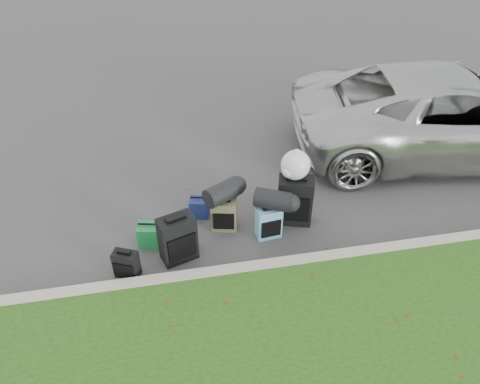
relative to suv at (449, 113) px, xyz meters
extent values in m
plane|color=#383535|center=(-4.19, -1.54, -0.82)|extent=(120.00, 120.00, 0.00)
cube|color=#9E937F|center=(-4.19, -2.54, -0.74)|extent=(120.00, 0.18, 0.15)
imported|color=#B7B7B2|center=(0.00, 0.00, 0.00)|extent=(6.22, 3.56, 1.63)
cube|color=black|center=(-6.09, -2.25, -0.60)|extent=(0.39, 0.31, 0.43)
cube|color=black|center=(-5.34, -2.03, -0.45)|extent=(0.59, 0.46, 0.74)
cube|color=#46422C|center=(-4.57, -1.50, -0.54)|extent=(0.44, 0.33, 0.55)
cube|color=teal|center=(-3.93, -1.82, -0.55)|extent=(0.40, 0.26, 0.54)
cube|color=black|center=(-3.44, -1.54, -0.41)|extent=(0.62, 0.47, 0.82)
cube|color=#1D833D|center=(-5.76, -1.67, -0.63)|extent=(0.37, 0.32, 0.37)
cube|color=navy|center=(-4.93, -1.12, -0.65)|extent=(0.35, 0.31, 0.33)
cylinder|color=black|center=(-4.58, -1.49, -0.12)|extent=(0.65, 0.55, 0.31)
cylinder|color=black|center=(-3.87, -1.79, -0.13)|extent=(0.62, 0.52, 0.31)
sphere|color=silver|center=(-3.46, -1.47, 0.23)|extent=(0.45, 0.45, 0.45)
camera|label=1|loc=(-5.37, -7.05, 4.21)|focal=35.00mm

